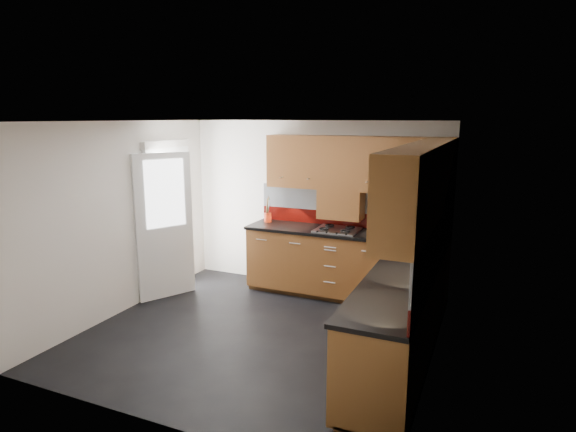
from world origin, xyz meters
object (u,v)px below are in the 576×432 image
at_px(utensil_pot, 268,216).
at_px(toaster, 408,229).
at_px(gas_hob, 337,230).
at_px(food_processor, 424,236).

height_order(utensil_pot, toaster, utensil_pot).
bearing_deg(toaster, utensil_pot, 178.21).
bearing_deg(gas_hob, food_processor, -18.14).
distance_m(utensil_pot, toaster, 2.04).
bearing_deg(food_processor, utensil_pot, 167.10).
relative_size(gas_hob, toaster, 1.86).
bearing_deg(utensil_pot, gas_hob, -7.01).
height_order(utensil_pot, food_processor, utensil_pot).
bearing_deg(food_processor, toaster, 118.72).
xyz_separation_m(utensil_pot, toaster, (2.04, -0.06, 0.01)).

